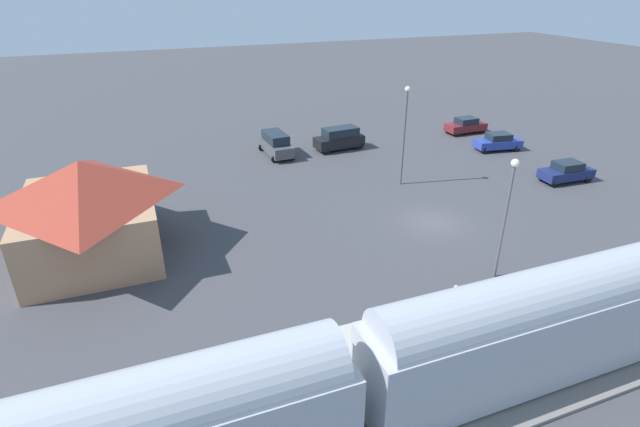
# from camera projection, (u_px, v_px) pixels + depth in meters

# --- Properties ---
(ground_plane) EXTENTS (200.00, 200.00, 0.00)m
(ground_plane) POSITION_uv_depth(u_px,v_px,m) (433.00, 222.00, 34.55)
(ground_plane) COLOR #424247
(railway_track) EXTENTS (4.80, 70.00, 0.30)m
(railway_track) POSITION_uv_depth(u_px,v_px,m) (599.00, 348.00, 22.78)
(railway_track) COLOR slate
(railway_track) RESTS_ON ground
(platform) EXTENTS (3.20, 46.00, 0.30)m
(platform) POSITION_uv_depth(u_px,v_px,m) (536.00, 299.00, 26.10)
(platform) COLOR #B7B2A8
(platform) RESTS_ON ground
(station_building) EXTENTS (10.04, 8.27, 6.13)m
(station_building) POSITION_uv_depth(u_px,v_px,m) (88.00, 207.00, 29.37)
(station_building) COLOR tan
(station_building) RESTS_ON ground
(pedestrian_on_platform) EXTENTS (0.36, 0.36, 1.71)m
(pedestrian_on_platform) POSITION_uv_depth(u_px,v_px,m) (415.00, 324.00, 22.51)
(pedestrian_on_platform) COLOR #23284C
(pedestrian_on_platform) RESTS_ON platform
(pedestrian_waiting_far) EXTENTS (0.36, 0.36, 1.71)m
(pedestrian_waiting_far) POSITION_uv_depth(u_px,v_px,m) (455.00, 298.00, 24.35)
(pedestrian_waiting_far) COLOR #333338
(pedestrian_waiting_far) RESTS_ON platform
(suv_black) EXTENTS (2.36, 5.05, 2.22)m
(suv_black) POSITION_uv_depth(u_px,v_px,m) (339.00, 138.00, 48.55)
(suv_black) COLOR black
(suv_black) RESTS_ON ground
(sedan_blue) EXTENTS (2.55, 4.74, 1.74)m
(sedan_blue) POSITION_uv_depth(u_px,v_px,m) (498.00, 142.00, 48.42)
(sedan_blue) COLOR #283D9E
(sedan_blue) RESTS_ON ground
(sedan_navy) EXTENTS (2.05, 4.58, 1.74)m
(sedan_navy) POSITION_uv_depth(u_px,v_px,m) (566.00, 172.00, 41.07)
(sedan_navy) COLOR navy
(sedan_navy) RESTS_ON ground
(suv_charcoal) EXTENTS (5.00, 2.62, 2.22)m
(suv_charcoal) POSITION_uv_depth(u_px,v_px,m) (276.00, 144.00, 46.96)
(suv_charcoal) COLOR #47494F
(suv_charcoal) RESTS_ON ground
(sedan_maroon) EXTENTS (1.93, 4.53, 1.74)m
(sedan_maroon) POSITION_uv_depth(u_px,v_px,m) (466.00, 125.00, 53.71)
(sedan_maroon) COLOR maroon
(sedan_maroon) RESTS_ON ground
(light_pole_near_platform) EXTENTS (0.44, 0.44, 7.21)m
(light_pole_near_platform) POSITION_uv_depth(u_px,v_px,m) (507.00, 205.00, 26.35)
(light_pole_near_platform) COLOR #515156
(light_pole_near_platform) RESTS_ON ground
(light_pole_lot_center) EXTENTS (0.44, 0.44, 8.10)m
(light_pole_lot_center) POSITION_uv_depth(u_px,v_px,m) (405.00, 125.00, 38.70)
(light_pole_lot_center) COLOR #515156
(light_pole_lot_center) RESTS_ON ground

